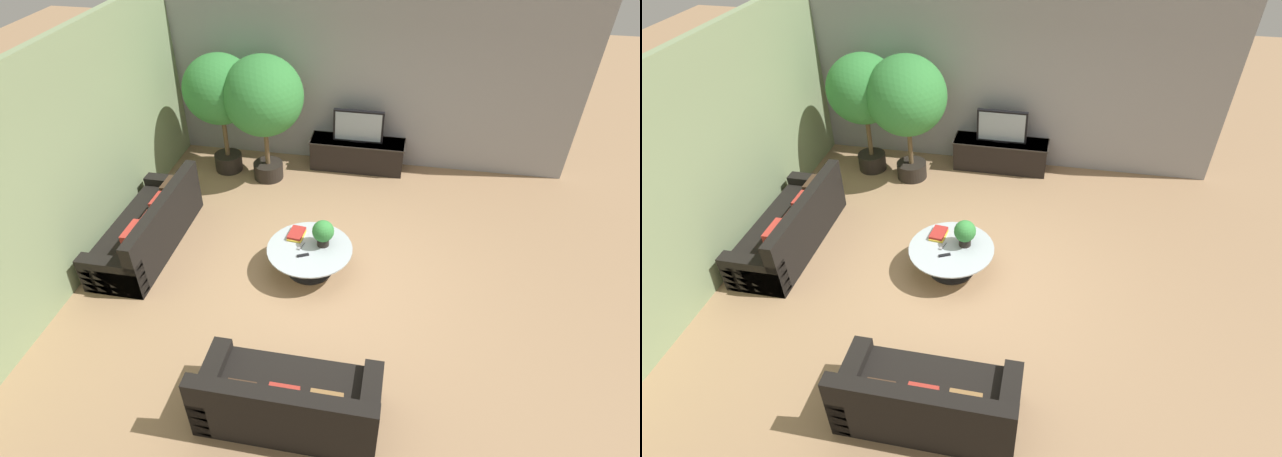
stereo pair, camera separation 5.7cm
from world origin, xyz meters
TOP-DOWN VIEW (x-y plane):
  - ground_plane at (0.00, 0.00)m, footprint 24.00×24.00m
  - back_wall_stone at (0.00, 3.26)m, footprint 7.40×0.12m
  - side_wall_left at (-3.26, 0.20)m, footprint 0.12×7.40m
  - media_console at (0.11, 2.94)m, footprint 1.67×0.50m
  - television at (0.11, 2.94)m, footprint 0.87×0.13m
  - coffee_table at (-0.20, 0.11)m, footprint 1.16×1.16m
  - couch_by_wall at (-2.59, 0.22)m, footprint 0.84×2.17m
  - couch_near_entry at (0.03, -2.15)m, footprint 1.83×0.84m
  - potted_palm_tall at (-2.16, 2.48)m, footprint 1.20×1.20m
  - potted_palm_corner at (-1.38, 2.34)m, footprint 1.31×1.31m
  - potted_plant_tabletop at (-0.03, 0.22)m, footprint 0.30×0.30m
  - book_stack at (-0.43, 0.34)m, footprint 0.23×0.32m
  - remote_black at (-0.25, -0.06)m, footprint 0.16×0.11m
  - remote_silver at (-0.32, 0.12)m, footprint 0.07×0.16m

SIDE VIEW (x-z plane):
  - ground_plane at x=0.00m, z-range 0.00..0.00m
  - coffee_table at x=-0.20m, z-range 0.08..0.47m
  - media_console at x=0.11m, z-range 0.01..0.56m
  - couch_near_entry at x=0.03m, z-range -0.14..0.70m
  - couch_by_wall at x=-2.59m, z-range -0.13..0.71m
  - remote_black at x=-0.25m, z-range 0.39..0.41m
  - remote_silver at x=-0.32m, z-range 0.39..0.41m
  - book_stack at x=-0.43m, z-range 0.39..0.45m
  - potted_plant_tabletop at x=-0.03m, z-range 0.41..0.80m
  - television at x=0.11m, z-range 0.54..1.11m
  - potted_palm_tall at x=-2.16m, z-range 0.41..2.50m
  - potted_palm_corner at x=-1.38m, z-range 0.39..2.55m
  - back_wall_stone at x=0.00m, z-range 0.00..3.00m
  - side_wall_left at x=-3.26m, z-range 0.00..3.00m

